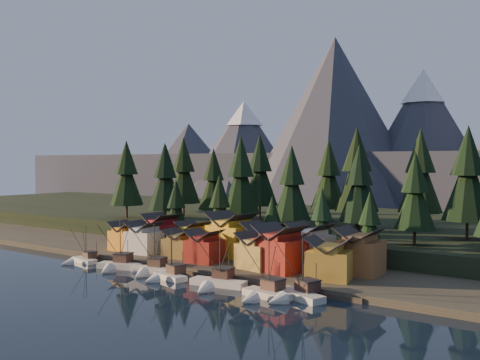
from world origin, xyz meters
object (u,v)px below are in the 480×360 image
Objects in this scene: boat_2 at (150,263)px; boat_6 at (295,287)px; boat_3 at (166,269)px; boat_4 at (215,276)px; house_back_1 at (193,236)px; boat_0 at (80,255)px; boat_5 at (263,285)px; house_front_0 at (127,235)px; boat_1 at (116,259)px; house_front_1 at (144,236)px; house_back_0 at (161,230)px.

boat_6 is at bearing -13.50° from boat_2.
boat_4 is at bearing 16.97° from boat_3.
boat_6 reaches higher than house_back_1.
boat_0 is 0.86× the size of boat_3.
boat_4 reaches higher than boat_5.
boat_5 is at bearing -18.31° from boat_2.
boat_5 is at bearing -24.68° from house_back_1.
boat_5 reaches higher than house_front_0.
boat_3 is at bearing -25.45° from house_front_0.
boat_6 is at bearing -16.55° from boat_1.
house_front_1 reaches higher than boat_0.
boat_6 is 61.64m from house_front_0.
house_back_1 is at bearing 172.31° from boat_6.
boat_2 is 20.23m from boat_4.
boat_2 is 1.52× the size of house_front_0.
boat_0 is 16.61m from house_front_1.
boat_2 is at bearing -44.81° from house_back_0.
boat_5 is (42.82, -2.27, -0.03)m from boat_1.
boat_3 is at bearing -53.89° from house_back_1.
house_back_1 is (18.35, 21.78, 3.91)m from boat_0.
boat_1 is 30.03m from boat_4.
boat_0 is at bearing -161.08° from boat_6.
house_back_0 reaches higher than house_back_1.
boat_4 is at bearing -27.11° from house_front_1.
boat_1 is at bearing 9.85° from boat_0.
house_back_0 reaches higher than boat_3.
house_back_1 is (-38.14, 24.36, 3.30)m from boat_5.
boat_2 is at bearing -68.06° from house_back_1.
boat_2 is at bearing -9.29° from boat_1.
boat_6 is (30.91, 1.68, 0.14)m from boat_3.
boat_1 is 0.97× the size of boat_4.
boat_6 is at bearing -19.17° from house_front_1.
boat_4 is 44.44m from house_back_0.
boat_2 reaches higher than house_front_1.
house_front_1 is (-22.17, 15.17, 3.51)m from boat_3.
boat_6 reaches higher than house_front_1.
boat_5 is (12.79, -1.87, 0.15)m from boat_4.
boat_0 is at bearing -170.02° from boat_3.
boat_2 is 1.42× the size of house_front_1.
boat_0 is at bearing 169.37° from boat_4.
boat_1 is 1.10× the size of boat_3.
boat_5 is 57.17m from house_front_0.
house_back_0 is (-7.55, 22.95, 3.94)m from boat_1.
house_back_1 is at bearing 131.18° from boat_3.
boat_4 is 1.40× the size of house_back_0.
boat_1 is (13.67, -0.30, 0.64)m from boat_0.
boat_4 is at bearing -25.56° from house_back_0.
boat_6 is (18.12, 0.78, 0.15)m from boat_4.
boat_1 reaches higher than boat_2.
boat_1 is at bearing -65.47° from house_back_0.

